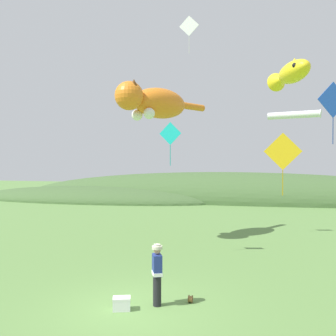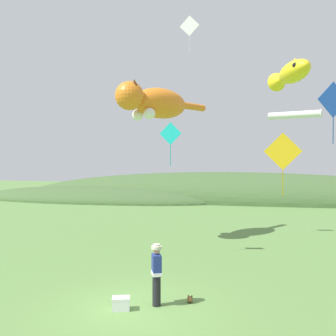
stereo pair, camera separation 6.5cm
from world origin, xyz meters
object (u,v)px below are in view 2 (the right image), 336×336
Objects in this scene: kite_fish_windsock at (291,74)px; kite_diamond_white at (189,26)px; kite_spool at (190,299)px; kite_diamond_teal at (170,134)px; picnic_cooler at (121,304)px; kite_tube_streamer at (295,115)px; kite_giant_cat at (154,103)px; kite_diamond_gold at (283,152)px; festival_attendant at (157,273)px; kite_diamond_blue at (333,100)px.

kite_diamond_white reaches higher than kite_fish_windsock.
kite_spool is 0.12× the size of kite_diamond_teal.
kite_diamond_teal is (-0.11, 6.12, 5.16)m from picnic_cooler.
kite_diamond_teal is at bearing -174.31° from kite_fish_windsock.
kite_tube_streamer is (3.61, 9.40, 6.42)m from kite_spool.
kite_giant_cat reaches higher than kite_diamond_gold.
kite_diamond_blue reaches higher than festival_attendant.
picnic_cooler is at bearing -126.52° from kite_fish_windsock.
festival_attendant is 0.32× the size of kite_giant_cat.
kite_diamond_blue is at bearing -17.20° from kite_diamond_teal.
kite_diamond_white is at bearing 95.15° from festival_attendant.
picnic_cooler is 0.26× the size of kite_diamond_gold.
kite_tube_streamer is at bearing 10.31° from kite_diamond_white.
kite_tube_streamer is at bearing 9.06° from kite_giant_cat.
kite_fish_windsock is 1.53× the size of kite_diamond_blue.
kite_fish_windsock is 1.48× the size of kite_diamond_gold.
kite_fish_windsock is at bearing 60.80° from kite_spool.
kite_diamond_white is at bearing 129.05° from kite_diamond_gold.
kite_tube_streamer is 1.19× the size of kite_diamond_gold.
kite_diamond_blue is 1.13× the size of kite_diamond_teal.
kite_diamond_gold is (-0.88, -6.41, -2.04)m from kite_tube_streamer.
kite_diamond_white is (0.07, 9.44, 10.98)m from picnic_cooler.
kite_fish_windsock is at bearing 81.10° from kite_diamond_gold.
kite_fish_windsock reaches higher than kite_giant_cat.
festival_attendant is 7.16m from kite_diamond_teal.
kite_spool is (0.89, 0.46, -0.84)m from festival_attendant.
picnic_cooler is at bearing -145.79° from kite_diamond_blue.
kite_tube_streamer is (5.37, 10.41, 6.35)m from picnic_cooler.
kite_diamond_blue is 2.43m from kite_diamond_gold.
picnic_cooler is 11.79m from kite_giant_cat.
kite_tube_streamer reaches higher than kite_diamond_gold.
festival_attendant is 0.83× the size of kite_diamond_blue.
kite_giant_cat is 4.33m from kite_diamond_white.
festival_attendant is 11.08m from kite_giant_cat.
festival_attendant is 0.54× the size of kite_fish_windsock.
kite_diamond_white is at bearing 149.68° from kite_fish_windsock.
picnic_cooler is 7.40m from kite_diamond_gold.
picnic_cooler is at bearing -138.32° from kite_diamond_gold.
festival_attendant is 3.11× the size of picnic_cooler.
kite_diamond_white is (-1.69, 8.44, 11.05)m from kite_spool.
kite_fish_windsock is (6.69, -2.65, 0.53)m from kite_giant_cat.
kite_spool is 0.10× the size of kite_diamond_blue.
festival_attendant is at bearing -114.51° from kite_tube_streamer.
festival_attendant is at bearing -152.61° from kite_spool.
kite_diamond_white reaches higher than picnic_cooler.
kite_diamond_gold is (3.61, 3.45, 3.53)m from festival_attendant.
kite_diamond_gold is at bearing -40.01° from kite_giant_cat.
kite_diamond_blue is 9.42m from kite_diamond_white.
festival_attendant is 9.99m from kite_fish_windsock.
kite_tube_streamer is 1.38× the size of kite_diamond_teal.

